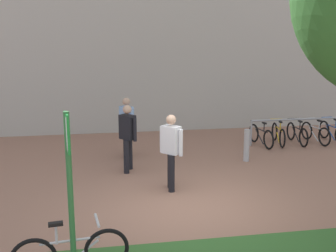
{
  "coord_description": "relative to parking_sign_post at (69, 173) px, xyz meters",
  "views": [
    {
      "loc": [
        -1.79,
        -7.61,
        3.35
      ],
      "look_at": [
        -0.24,
        1.47,
        1.37
      ],
      "focal_mm": 43.79,
      "sensor_mm": 36.0,
      "label": 1
    }
  ],
  "objects": [
    {
      "name": "person_casual_tan",
      "position": [
        1.19,
        6.03,
        -0.6
      ],
      "size": [
        0.41,
        0.54,
        1.72
      ],
      "color": "black",
      "rests_on": "ground"
    },
    {
      "name": "bike_rack_cluster",
      "position": [
        6.73,
        6.64,
        -1.24
      ],
      "size": [
        3.21,
        1.65,
        0.83
      ],
      "color": "#99999E",
      "rests_on": "ground"
    },
    {
      "name": "bollard_steel",
      "position": [
        4.42,
        5.05,
        -1.13
      ],
      "size": [
        0.16,
        0.16,
        0.9
      ],
      "primitive_type": "cylinder",
      "color": "#ADADB2",
      "rests_on": "ground"
    },
    {
      "name": "person_suited_navy",
      "position": [
        1.12,
        4.72,
        -0.6
      ],
      "size": [
        0.44,
        0.49,
        1.72
      ],
      "color": "black",
      "rests_on": "ground"
    },
    {
      "name": "ground_plane",
      "position": [
        2.22,
        2.23,
        -1.58
      ],
      "size": [
        60.0,
        60.0,
        0.0
      ],
      "primitive_type": "plane",
      "color": "#936651"
    },
    {
      "name": "parking_sign_post",
      "position": [
        0.0,
        0.0,
        0.0
      ],
      "size": [
        0.09,
        0.36,
        2.42
      ],
      "color": "#2D7238",
      "rests_on": "ground"
    },
    {
      "name": "person_shirt_white",
      "position": [
        1.97,
        3.24,
        -0.6
      ],
      "size": [
        0.45,
        0.47,
        1.72
      ],
      "color": "black",
      "rests_on": "ground"
    }
  ]
}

